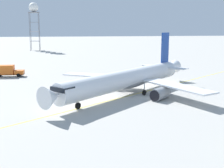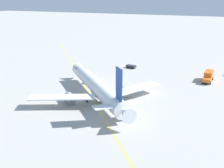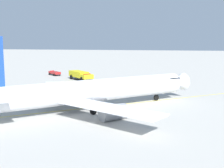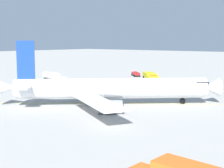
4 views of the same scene
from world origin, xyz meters
name	(u,v)px [view 4 (image 4 of 4)]	position (x,y,z in m)	size (l,w,h in m)	color
ground_plane	(131,105)	(0.00, 0.00, 0.00)	(600.00, 600.00, 0.00)	#ADAAA3
airliner_main	(109,89)	(3.05, 2.76, 2.91)	(32.43, 30.97, 12.01)	white
fuel_tanker_truck	(53,77)	(36.79, -12.29, 1.58)	(8.97, 3.24, 2.87)	#232326
ops_pickup_truck	(136,74)	(28.08, -40.81, 0.81)	(5.42, 5.20, 1.41)	#232326
fire_tender_truck_extra	(150,76)	(16.09, -31.39, 1.54)	(9.31, 9.53, 2.50)	#232326
taxiway_centreline	(87,103)	(7.13, 4.44, 0.00)	(154.20, 120.77, 0.01)	yellow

